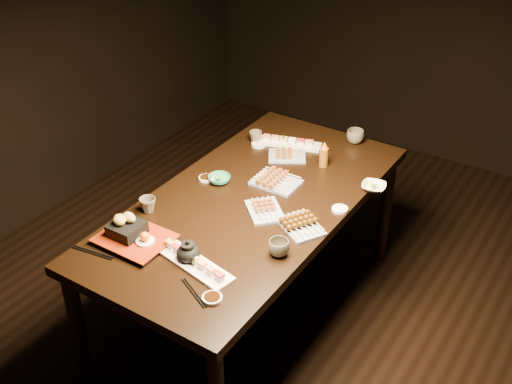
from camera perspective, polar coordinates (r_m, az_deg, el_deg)
ground at (r=3.36m, az=1.18°, el=-14.71°), size 5.00×5.00×0.00m
dining_table at (r=3.35m, az=-0.47°, el=-6.08°), size 1.23×1.94×0.75m
sushi_platter_near at (r=2.72m, az=-5.54°, el=-6.11°), size 0.41×0.18×0.05m
sushi_platter_far at (r=3.62m, az=2.86°, el=4.56°), size 0.39×0.21×0.05m
yakitori_plate_center at (r=3.25m, az=1.80°, el=1.19°), size 0.24×0.17×0.06m
yakitori_plate_right at (r=3.03m, az=0.80°, el=-1.39°), size 0.25×0.25×0.05m
yakitori_plate_left at (r=3.49m, az=2.78°, el=3.47°), size 0.24×0.23×0.05m
tsukune_plate at (r=2.93m, az=3.99°, el=-2.78°), size 0.26×0.24×0.05m
edamame_bowl_green at (r=3.27m, az=-3.27°, el=1.14°), size 0.14×0.14×0.04m
edamame_bowl_cream at (r=3.26m, az=10.43°, el=0.45°), size 0.14×0.14×0.03m
tempura_tray at (r=2.87m, az=-10.80°, el=-3.46°), size 0.32×0.25×0.12m
teacup_near_left at (r=3.07m, az=-9.60°, el=-1.15°), size 0.08×0.08×0.07m
teacup_mid_right at (r=2.76m, az=2.05°, el=-4.98°), size 0.12×0.12×0.07m
teacup_far_left at (r=3.63m, az=-0.03°, el=4.92°), size 0.08×0.08×0.07m
teacup_far_right at (r=3.67m, az=8.82°, el=4.90°), size 0.13×0.13×0.08m
teapot at (r=2.74m, az=-6.06°, el=-5.22°), size 0.17×0.17×0.10m
condiment_bottle at (r=3.40m, az=6.05°, el=3.36°), size 0.06×0.06×0.14m
sauce_dish_west at (r=3.30m, az=-4.46°, el=1.23°), size 0.10×0.10×0.01m
sauce_dish_east at (r=3.08m, az=7.46°, el=-1.53°), size 0.10×0.10×0.01m
sauce_dish_se at (r=2.57m, az=-3.92°, el=-9.40°), size 0.10×0.10×0.01m
sauce_dish_nw at (r=3.61m, az=0.25°, el=4.24°), size 0.11×0.11×0.01m
chopsticks_near at (r=2.88m, az=-14.36°, el=-5.21°), size 0.22×0.05×0.01m
chopsticks_se at (r=2.60m, az=-5.54°, el=-8.90°), size 0.19×0.11×0.01m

